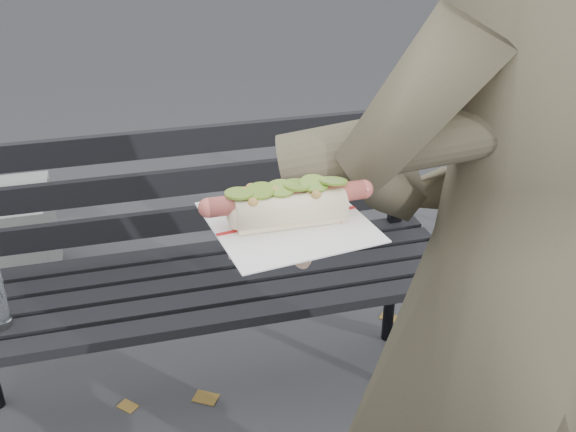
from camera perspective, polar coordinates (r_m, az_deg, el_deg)
name	(u,v)px	position (r m, az deg, el deg)	size (l,w,h in m)	color
park_bench	(195,255)	(2.01, -7.85, -3.33)	(1.50, 0.44, 0.88)	black
person	(502,287)	(1.24, 17.65, -5.72)	(0.66, 0.43, 1.80)	#4E4634
held_hotdog	(413,153)	(0.97, 10.52, 5.27)	(0.64, 0.32, 0.20)	#4E4634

